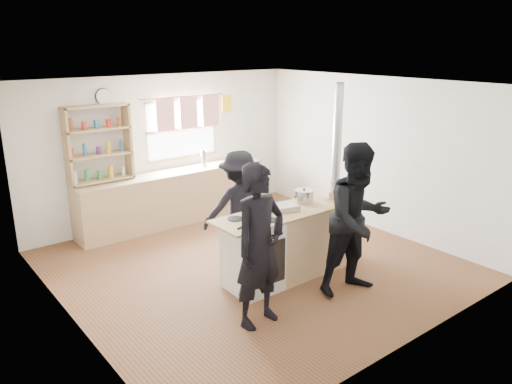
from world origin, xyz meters
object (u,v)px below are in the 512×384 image
(thermos, at_px, (204,159))
(roast_tray, at_px, (284,207))
(person_near_left, at_px, (260,246))
(bread_board, at_px, (337,197))
(flue_heater, at_px, (334,215))
(person_far, at_px, (239,206))
(person_near_right, at_px, (358,220))
(skillet_greens, at_px, (254,221))
(cooking_island, at_px, (288,243))
(stockpot_stove, at_px, (257,205))
(stockpot_counter, at_px, (304,196))

(thermos, distance_m, roast_tray, 2.78)
(person_near_left, bearing_deg, bread_board, 10.91)
(person_near_left, bearing_deg, thermos, 60.60)
(flue_heater, relative_size, person_far, 1.57)
(bread_board, distance_m, flue_heater, 0.39)
(bread_board, height_order, person_far, person_far)
(roast_tray, bearing_deg, person_far, 99.45)
(flue_heater, relative_size, person_near_right, 1.32)
(skillet_greens, bearing_deg, flue_heater, 5.74)
(roast_tray, height_order, person_near_left, person_near_left)
(flue_heater, relative_size, person_near_left, 1.37)
(skillet_greens, relative_size, person_far, 0.20)
(cooking_island, bearing_deg, person_near_left, -146.73)
(thermos, bearing_deg, flue_heater, -80.87)
(skillet_greens, xyz_separation_m, person_near_right, (1.05, -0.72, -0.01))
(thermos, relative_size, stockpot_stove, 1.18)
(stockpot_counter, distance_m, person_far, 0.93)
(cooking_island, distance_m, person_near_left, 1.29)
(skillet_greens, bearing_deg, stockpot_stove, 45.96)
(cooking_island, height_order, bread_board, bread_board)
(thermos, bearing_deg, roast_tray, -100.64)
(roast_tray, relative_size, stockpot_stove, 1.66)
(skillet_greens, distance_m, stockpot_stove, 0.43)
(roast_tray, xyz_separation_m, person_near_left, (-0.96, -0.70, -0.06))
(person_near_right, bearing_deg, thermos, 98.12)
(person_far, bearing_deg, stockpot_stove, 91.94)
(thermos, distance_m, bread_board, 2.90)
(stockpot_stove, relative_size, person_far, 0.15)
(thermos, relative_size, flue_heater, 0.11)
(person_near_left, distance_m, person_near_right, 1.41)
(stockpot_stove, relative_size, flue_heater, 0.09)
(flue_heater, bearing_deg, thermos, 99.13)
(thermos, xyz_separation_m, person_near_left, (-1.48, -3.43, -0.13))
(stockpot_counter, xyz_separation_m, bread_board, (0.42, -0.23, -0.04))
(flue_heater, distance_m, person_near_left, 2.06)
(skillet_greens, distance_m, person_far, 1.07)
(stockpot_counter, bearing_deg, person_far, 127.31)
(person_near_right, bearing_deg, stockpot_counter, 100.39)
(roast_tray, height_order, person_far, person_far)
(bread_board, bearing_deg, stockpot_stove, 164.77)
(thermos, height_order, person_near_right, person_near_right)
(stockpot_stove, bearing_deg, person_near_left, -126.99)
(stockpot_counter, relative_size, person_near_left, 0.14)
(roast_tray, bearing_deg, stockpot_stove, 152.65)
(stockpot_counter, bearing_deg, person_near_left, -150.67)
(thermos, xyz_separation_m, skillet_greens, (-1.13, -2.88, -0.08))
(roast_tray, bearing_deg, person_near_right, -63.33)
(roast_tray, height_order, bread_board, bread_board)
(cooking_island, height_order, flue_heater, flue_heater)
(person_far, bearing_deg, person_near_left, 78.91)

